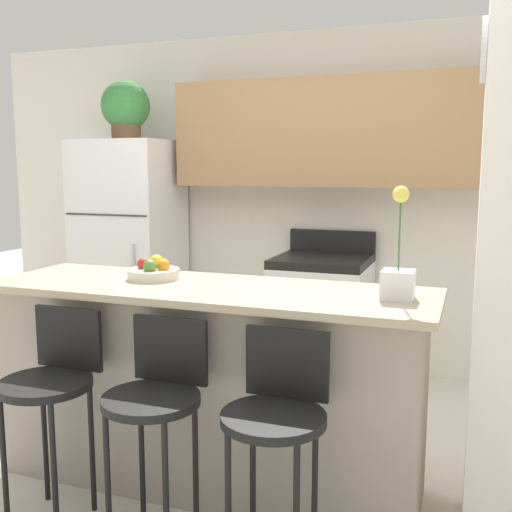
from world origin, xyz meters
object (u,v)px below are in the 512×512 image
refrigerator (130,251)px  potted_plant_on_fridge (126,108)px  bar_stool_left (52,383)px  bar_stool_mid (156,399)px  bar_stool_right (277,417)px  fruit_bowl (154,271)px  stove_range (321,318)px  orchid_vase (398,273)px

refrigerator → potted_plant_on_fridge: potted_plant_on_fridge is taller
refrigerator → bar_stool_left: 2.29m
bar_stool_left → bar_stool_mid: size_ratio=1.00×
bar_stool_right → bar_stool_left: bearing=180.0°
bar_stool_mid → fruit_bowl: size_ratio=3.55×
stove_range → bar_stool_right: 2.13m
bar_stool_mid → fruit_bowl: bearing=119.7°
bar_stool_left → potted_plant_on_fridge: bearing=113.2°
stove_range → fruit_bowl: 1.69m
stove_range → bar_stool_right: stove_range is taller
refrigerator → bar_stool_right: size_ratio=1.90×
refrigerator → bar_stool_mid: bearing=-56.0°
stove_range → bar_stool_right: (0.34, -2.09, 0.15)m
orchid_vase → fruit_bowl: orchid_vase is taller
bar_stool_left → fruit_bowl: bearing=72.5°
bar_stool_left → potted_plant_on_fridge: size_ratio=2.03×
bar_stool_right → potted_plant_on_fridge: size_ratio=2.03×
refrigerator → fruit_bowl: 1.86m
stove_range → potted_plant_on_fridge: size_ratio=2.36×
bar_stool_right → potted_plant_on_fridge: bearing=132.6°
stove_range → potted_plant_on_fridge: bearing=-179.8°
bar_stool_mid → potted_plant_on_fridge: (-1.41, 2.09, 1.38)m
stove_range → bar_stool_left: (-0.68, -2.09, 0.15)m
bar_stool_right → potted_plant_on_fridge: (-1.92, 2.09, 1.38)m
bar_stool_right → fruit_bowl: fruit_bowl is taller
refrigerator → orchid_vase: bearing=-34.5°
bar_stool_left → bar_stool_right: same height
bar_stool_left → bar_stool_right: bearing=0.0°
stove_range → bar_stool_left: size_ratio=1.16×
refrigerator → fruit_bowl: size_ratio=6.75×
bar_stool_mid → orchid_vase: bearing=30.2°
bar_stool_mid → bar_stool_right: 0.51m
stove_range → fruit_bowl: size_ratio=4.12×
stove_range → orchid_vase: (0.71, -1.58, 0.64)m
orchid_vase → fruit_bowl: size_ratio=1.85×
potted_plant_on_fridge → orchid_vase: 2.92m
potted_plant_on_fridge → refrigerator: bearing=-60.4°
refrigerator → bar_stool_right: 2.85m
bar_stool_mid → potted_plant_on_fridge: bearing=124.0°
potted_plant_on_fridge → fruit_bowl: size_ratio=1.75×
bar_stool_right → refrigerator: bearing=132.6°
stove_range → potted_plant_on_fridge: potted_plant_on_fridge is taller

